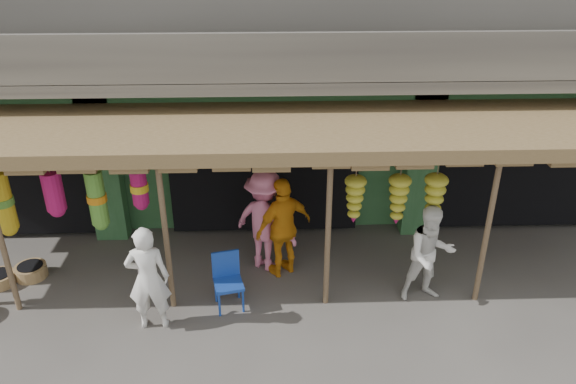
{
  "coord_description": "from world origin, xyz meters",
  "views": [
    {
      "loc": [
        0.12,
        -7.63,
        5.84
      ],
      "look_at": [
        0.42,
        1.0,
        1.44
      ],
      "focal_mm": 35.0,
      "sensor_mm": 36.0,
      "label": 1
    }
  ],
  "objects_px": {
    "blue_chair": "(227,277)",
    "person_vendor": "(284,227)",
    "person_front": "(148,279)",
    "person_right": "(430,254)",
    "person_shopper": "(265,221)"
  },
  "relations": [
    {
      "from": "blue_chair",
      "to": "person_vendor",
      "type": "relative_size",
      "value": 0.51
    },
    {
      "from": "person_front",
      "to": "blue_chair",
      "type": "bearing_deg",
      "value": -160.71
    },
    {
      "from": "person_right",
      "to": "person_shopper",
      "type": "xyz_separation_m",
      "value": [
        -2.66,
        1.02,
        0.09
      ]
    },
    {
      "from": "person_front",
      "to": "person_vendor",
      "type": "relative_size",
      "value": 0.95
    },
    {
      "from": "blue_chair",
      "to": "person_shopper",
      "type": "xyz_separation_m",
      "value": [
        0.61,
        1.08,
        0.42
      ]
    },
    {
      "from": "blue_chair",
      "to": "person_vendor",
      "type": "xyz_separation_m",
      "value": [
        0.93,
        0.86,
        0.4
      ]
    },
    {
      "from": "person_front",
      "to": "person_shopper",
      "type": "distance_m",
      "value": 2.35
    },
    {
      "from": "blue_chair",
      "to": "person_front",
      "type": "height_order",
      "value": "person_front"
    },
    {
      "from": "person_right",
      "to": "person_shopper",
      "type": "relative_size",
      "value": 0.9
    },
    {
      "from": "person_shopper",
      "to": "blue_chair",
      "type": "bearing_deg",
      "value": 94.63
    },
    {
      "from": "person_vendor",
      "to": "person_shopper",
      "type": "distance_m",
      "value": 0.39
    },
    {
      "from": "blue_chair",
      "to": "person_right",
      "type": "distance_m",
      "value": 3.28
    },
    {
      "from": "person_front",
      "to": "person_vendor",
      "type": "height_order",
      "value": "person_vendor"
    },
    {
      "from": "person_front",
      "to": "person_right",
      "type": "height_order",
      "value": "person_front"
    },
    {
      "from": "person_front",
      "to": "person_shopper",
      "type": "relative_size",
      "value": 0.93
    }
  ]
}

